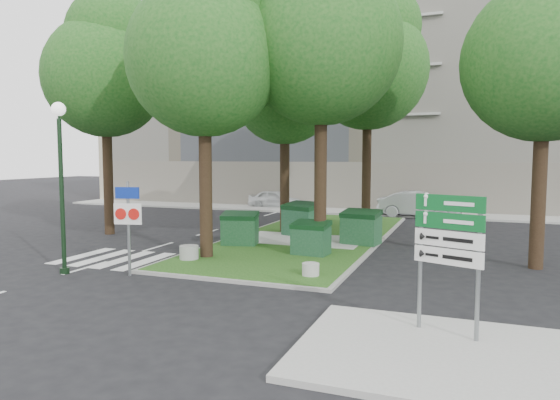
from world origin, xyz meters
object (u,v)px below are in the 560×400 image
at_px(dumpster_a, 240,229).
at_px(tree_median_mid, 287,81).
at_px(litter_bin, 372,230).
at_px(tree_street_right, 548,45).
at_px(tree_median_near_right, 324,28).
at_px(street_lamp, 61,167).
at_px(bollard_right, 311,269).
at_px(car_silver, 419,205).
at_px(bollard_mid, 299,243).
at_px(directional_sign, 449,242).
at_px(dumpster_b, 302,219).
at_px(car_white, 275,199).
at_px(bollard_left, 189,252).
at_px(dumpster_c, 311,238).
at_px(dumpster_d, 361,227).
at_px(tree_street_left, 107,65).
at_px(tree_median_near_left, 207,44).
at_px(tree_median_far, 370,58).
at_px(traffic_sign_pole, 128,216).

bearing_deg(dumpster_a, tree_median_mid, 69.78).
relative_size(dumpster_a, litter_bin, 2.11).
xyz_separation_m(tree_median_mid, tree_street_right, (10.00, -4.00, 0.00)).
bearing_deg(tree_median_near_right, street_lamp, -140.74).
xyz_separation_m(tree_median_near_right, tree_median_mid, (-3.00, 4.50, -1.01)).
height_order(bollard_right, car_silver, car_silver).
relative_size(bollard_mid, directional_sign, 0.20).
bearing_deg(tree_median_near_right, dumpster_b, 118.94).
bearing_deg(car_white, tree_median_mid, -156.41).
distance_m(tree_median_near_right, bollard_left, 8.99).
xyz_separation_m(dumpster_c, dumpster_d, (1.23, 2.71, 0.08)).
bearing_deg(dumpster_b, tree_median_mid, 157.22).
bearing_deg(bollard_mid, tree_street_left, 173.59).
xyz_separation_m(tree_median_near_left, tree_median_near_right, (3.50, 2.00, 0.67)).
bearing_deg(dumpster_c, bollard_right, -68.28).
bearing_deg(tree_median_near_right, directional_sign, -57.59).
xyz_separation_m(dumpster_a, directional_sign, (8.02, -7.60, 1.18)).
distance_m(tree_median_far, bollard_mid, 10.75).
xyz_separation_m(tree_median_near_right, street_lamp, (-6.63, -5.42, -4.73)).
bearing_deg(dumpster_d, dumpster_a, -148.83).
distance_m(tree_median_far, dumpster_d, 9.20).
height_order(dumpster_b, directional_sign, directional_sign).
bearing_deg(tree_median_far, litter_bin, -76.48).
bearing_deg(tree_street_right, dumpster_a, 179.95).
distance_m(tree_street_right, litter_bin, 9.33).
bearing_deg(tree_median_far, tree_median_near_right, -91.53).
distance_m(dumpster_c, litter_bin, 4.38).
xyz_separation_m(tree_median_near_left, dumpster_c, (3.18, 1.58, -6.62)).
distance_m(tree_median_near_right, litter_bin, 8.44).
bearing_deg(directional_sign, tree_street_left, 170.43).
xyz_separation_m(dumpster_a, car_silver, (5.70, 12.36, 0.03)).
bearing_deg(tree_median_near_left, dumpster_c, 26.43).
distance_m(tree_median_near_right, tree_median_mid, 5.50).
bearing_deg(bollard_right, tree_street_right, 31.65).
xyz_separation_m(tree_median_mid, tree_street_left, (-7.50, -3.00, 0.67)).
distance_m(dumpster_a, bollard_right, 5.73).
distance_m(tree_median_near_right, directional_sign, 10.36).
bearing_deg(car_silver, street_lamp, 157.46).
bearing_deg(bollard_right, dumpster_c, 107.05).
bearing_deg(tree_median_near_right, tree_median_mid, 123.69).
height_order(tree_median_near_left, bollard_left, tree_median_near_left).
distance_m(street_lamp, car_silver, 20.45).
xyz_separation_m(directional_sign, car_white, (-12.16, 22.03, -1.30)).
bearing_deg(tree_median_near_right, tree_median_near_left, -150.26).
relative_size(tree_median_near_right, tree_median_far, 0.96).
height_order(dumpster_a, bollard_right, dumpster_a).
bearing_deg(bollard_mid, dumpster_b, 105.69).
height_order(dumpster_b, bollard_left, dumpster_b).
relative_size(dumpster_a, traffic_sign_pole, 0.55).
bearing_deg(litter_bin, bollard_left, -128.30).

